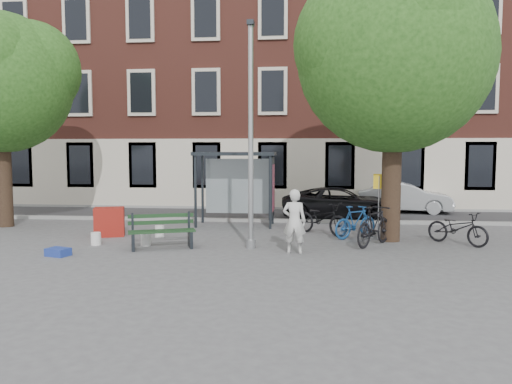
{
  "coord_description": "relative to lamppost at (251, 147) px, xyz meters",
  "views": [
    {
      "loc": [
        1.47,
        -13.47,
        2.7
      ],
      "look_at": [
        -0.03,
        1.77,
        1.4
      ],
      "focal_mm": 35.0,
      "sensor_mm": 36.0,
      "label": 1
    }
  ],
  "objects": [
    {
      "name": "curb_far",
      "position": [
        0.0,
        9.0,
        -2.72
      ],
      "size": [
        40.0,
        0.25,
        0.12
      ],
      "primitive_type": "cube",
      "color": "gray",
      "rests_on": "ground"
    },
    {
      "name": "road",
      "position": [
        0.0,
        7.0,
        -2.78
      ],
      "size": [
        40.0,
        4.0,
        0.01
      ],
      "primitive_type": "cube",
      "color": "#28282B",
      "rests_on": "ground"
    },
    {
      "name": "bike_d",
      "position": [
        3.41,
        0.65,
        -2.21
      ],
      "size": [
        1.53,
        1.86,
        1.14
      ],
      "primitive_type": "imported",
      "rotation": [
        0.0,
        0.0,
        2.53
      ],
      "color": "black",
      "rests_on": "ground"
    },
    {
      "name": "bucket_c",
      "position": [
        -4.43,
        -0.0,
        -2.6
      ],
      "size": [
        0.36,
        0.36,
        0.36
      ],
      "primitive_type": "cylinder",
      "rotation": [
        0.0,
        0.0,
        0.34
      ],
      "color": "white",
      "rests_on": "ground"
    },
    {
      "name": "red_stand",
      "position": [
        -4.62,
        1.46,
        -2.33
      ],
      "size": [
        1.04,
        0.84,
        0.9
      ],
      "primitive_type": "cube",
      "rotation": [
        0.0,
        0.0,
        0.31
      ],
      "color": "maroon",
      "rests_on": "ground"
    },
    {
      "name": "painter",
      "position": [
        1.2,
        -0.58,
        -1.94
      ],
      "size": [
        0.65,
        0.47,
        1.68
      ],
      "primitive_type": "imported",
      "rotation": [
        0.0,
        0.0,
        3.04
      ],
      "color": "silver",
      "rests_on": "ground"
    },
    {
      "name": "curb_near",
      "position": [
        0.0,
        5.0,
        -2.72
      ],
      "size": [
        40.0,
        0.25,
        0.12
      ],
      "primitive_type": "cube",
      "color": "gray",
      "rests_on": "ground"
    },
    {
      "name": "bucket_a",
      "position": [
        -3.0,
        0.08,
        -2.6
      ],
      "size": [
        0.35,
        0.35,
        0.36
      ],
      "primitive_type": "cylinder",
      "rotation": [
        0.0,
        0.0,
        0.31
      ],
      "color": "white",
      "rests_on": "ground"
    },
    {
      "name": "bike_c",
      "position": [
        5.81,
        1.1,
        -2.31
      ],
      "size": [
        1.75,
        1.71,
        0.95
      ],
      "primitive_type": "imported",
      "rotation": [
        0.0,
        0.0,
        0.8
      ],
      "color": "black",
      "rests_on": "ground"
    },
    {
      "name": "bench",
      "position": [
        -2.43,
        -0.27,
        -2.36
      ],
      "size": [
        1.88,
        1.15,
        0.93
      ],
      "rotation": [
        0.0,
        0.0,
        0.35
      ],
      "color": "#1E2328",
      "rests_on": "ground"
    },
    {
      "name": "car_silver",
      "position": [
        5.75,
        8.4,
        -2.13
      ],
      "size": [
        4.09,
        1.88,
        1.3
      ],
      "primitive_type": "imported",
      "rotation": [
        0.0,
        0.0,
        1.44
      ],
      "color": "#9CA0A3",
      "rests_on": "ground"
    },
    {
      "name": "lamppost",
      "position": [
        0.0,
        0.0,
        0.0
      ],
      "size": [
        0.28,
        0.35,
        6.11
      ],
      "color": "#9EA0A3",
      "rests_on": "ground"
    },
    {
      "name": "building_row",
      "position": [
        0.0,
        13.0,
        4.22
      ],
      "size": [
        30.0,
        8.0,
        14.0
      ],
      "primitive_type": "cube",
      "color": "brown",
      "rests_on": "ground"
    },
    {
      "name": "bike_b",
      "position": [
        3.02,
        1.84,
        -2.28
      ],
      "size": [
        1.6,
        1.42,
        1.01
      ],
      "primitive_type": "imported",
      "rotation": [
        0.0,
        0.0,
        2.25
      ],
      "color": "navy",
      "rests_on": "ground"
    },
    {
      "name": "car_dark",
      "position": [
        2.84,
        6.0,
        -2.16
      ],
      "size": [
        4.58,
        2.25,
        1.25
      ],
      "primitive_type": "imported",
      "rotation": [
        0.0,
        0.0,
        1.53
      ],
      "color": "black",
      "rests_on": "ground"
    },
    {
      "name": "notice_sign",
      "position": [
        3.67,
        1.66,
        -1.33
      ],
      "size": [
        0.34,
        0.11,
        1.98
      ],
      "rotation": [
        0.0,
        0.0,
        -0.22
      ],
      "color": "#9EA0A3",
      "rests_on": "ground"
    },
    {
      "name": "ground",
      "position": [
        0.0,
        0.0,
        -2.78
      ],
      "size": [
        90.0,
        90.0,
        0.0
      ],
      "primitive_type": "plane",
      "color": "#4C4C4F",
      "rests_on": "ground"
    },
    {
      "name": "bike_a",
      "position": [
        2.0,
        2.39,
        -2.26
      ],
      "size": [
        2.0,
        1.79,
        1.05
      ],
      "primitive_type": "imported",
      "rotation": [
        0.0,
        0.0,
        0.9
      ],
      "color": "black",
      "rests_on": "ground"
    },
    {
      "name": "blue_crate",
      "position": [
        -4.78,
        -1.5,
        -2.68
      ],
      "size": [
        0.65,
        0.55,
        0.2
      ],
      "primitive_type": "cube",
      "rotation": [
        0.0,
        0.0,
        -0.31
      ],
      "color": "navy",
      "rests_on": "ground"
    },
    {
      "name": "bus_shelter",
      "position": [
        -0.61,
        4.11,
        -0.87
      ],
      "size": [
        2.85,
        1.45,
        2.62
      ],
      "color": "#1E2328",
      "rests_on": "ground"
    },
    {
      "name": "tree_right",
      "position": [
        4.01,
        1.38,
        2.83
      ],
      "size": [
        5.76,
        5.6,
        8.2
      ],
      "color": "black",
      "rests_on": "ground"
    },
    {
      "name": "bucket_b",
      "position": [
        -3.0,
        1.41,
        -2.6
      ],
      "size": [
        0.29,
        0.29,
        0.36
      ],
      "primitive_type": "cylinder",
      "rotation": [
        0.0,
        0.0,
        -0.05
      ],
      "color": "silver",
      "rests_on": "ground"
    }
  ]
}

